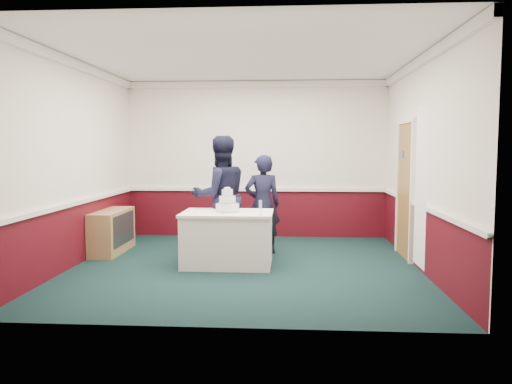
# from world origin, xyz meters

# --- Properties ---
(ground) EXTENTS (5.00, 5.00, 0.00)m
(ground) POSITION_xyz_m (0.00, 0.00, 0.00)
(ground) COLOR #112A27
(ground) RESTS_ON ground
(room_shell) EXTENTS (5.00, 5.00, 3.00)m
(room_shell) POSITION_xyz_m (0.08, 0.61, 1.97)
(room_shell) COLOR white
(room_shell) RESTS_ON ground
(sideboard) EXTENTS (0.41, 1.20, 0.70)m
(sideboard) POSITION_xyz_m (-2.28, 0.83, 0.35)
(sideboard) COLOR #A2744E
(sideboard) RESTS_ON ground
(cake_table) EXTENTS (1.32, 0.92, 0.79)m
(cake_table) POSITION_xyz_m (-0.26, 0.07, 0.40)
(cake_table) COLOR white
(cake_table) RESTS_ON ground
(wedding_cake) EXTENTS (0.35, 0.35, 0.36)m
(wedding_cake) POSITION_xyz_m (-0.26, 0.07, 0.90)
(wedding_cake) COLOR white
(wedding_cake) RESTS_ON cake_table
(cake_knife) EXTENTS (0.04, 0.22, 0.00)m
(cake_knife) POSITION_xyz_m (-0.29, -0.13, 0.79)
(cake_knife) COLOR silver
(cake_knife) RESTS_ON cake_table
(champagne_flute) EXTENTS (0.05, 0.05, 0.21)m
(champagne_flute) POSITION_xyz_m (0.24, -0.21, 0.93)
(champagne_flute) COLOR silver
(champagne_flute) RESTS_ON cake_table
(person_man) EXTENTS (1.15, 1.05, 1.92)m
(person_man) POSITION_xyz_m (-0.45, 0.68, 0.96)
(person_man) COLOR black
(person_man) RESTS_ON ground
(person_woman) EXTENTS (0.66, 0.51, 1.61)m
(person_woman) POSITION_xyz_m (0.21, 0.94, 0.81)
(person_woman) COLOR black
(person_woman) RESTS_ON ground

